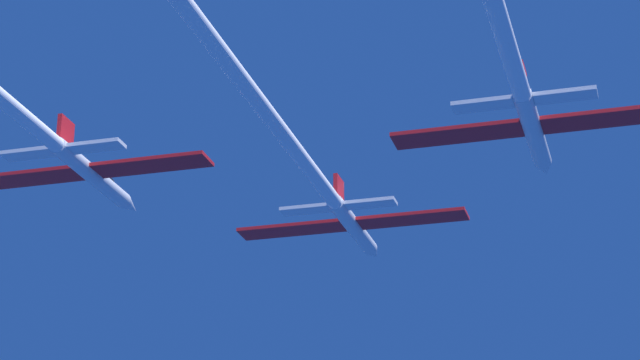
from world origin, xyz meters
TOP-DOWN VIEW (x-y plane):
  - jet_lead at (0.41, -15.17)m, footprint 14.73×49.45m

SIDE VIEW (x-z plane):
  - jet_lead at x=0.41m, z-range -1.55..0.89m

